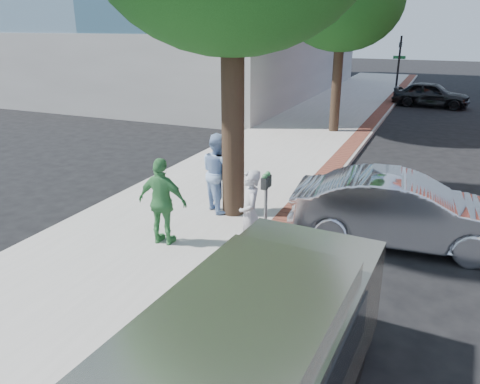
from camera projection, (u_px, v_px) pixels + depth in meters
The scene contains 14 objects.
ground at pixel (222, 256), 9.44m from camera, with size 120.00×120.00×0.00m, color black.
sidewalk at pixel (280, 152), 16.88m from camera, with size 5.00×60.00×0.15m, color #9E9991.
brick_strip at pixel (341, 156), 16.02m from camera, with size 0.60×60.00×0.01m, color brown.
curb at pixel (351, 160), 15.92m from camera, with size 0.10×60.00×0.15m, color gray.
office_base at pixel (191, 61), 32.63m from camera, with size 18.20×22.20×4.00m, color gray.
signal_near at pixel (399, 64), 27.30m from camera, with size 0.70×0.15×3.80m.
tree_far at pixel (342, 0), 18.18m from camera, with size 4.80×4.80×7.14m.
parking_meter at pixel (266, 192), 9.50m from camera, with size 0.12×0.32×1.47m.
person_gray at pixel (250, 215), 8.84m from camera, with size 0.64×0.42×1.76m, color #ACACB1.
person_officer at pixel (218, 172), 11.14m from camera, with size 0.92×0.72×1.89m, color #8DADDA.
person_green at pixel (163, 202), 9.40m from camera, with size 1.06×0.44×1.81m, color #408D4B.
sedan_silver at pixel (402, 211), 9.77m from camera, with size 1.59×4.55×1.50m, color silver.
bg_car at pixel (431, 94), 26.30m from camera, with size 1.65×4.09×1.39m, color black.
van at pixel (254, 360), 5.06m from camera, with size 2.13×5.01×1.81m.
Camera 1 is at (3.73, -7.58, 4.42)m, focal length 35.00 mm.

